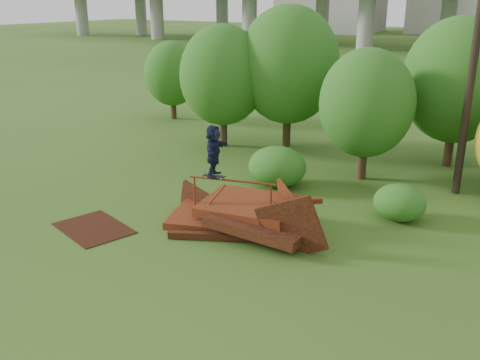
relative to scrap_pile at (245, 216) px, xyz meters
The scene contains 14 objects.
ground 2.23m from the scrap_pile, 71.85° to the right, with size 240.00×240.00×0.00m, color #2D5116.
scrap_pile is the anchor object (origin of this frame).
grind_rail 0.84m from the scrap_pile, 155.37° to the right, with size 2.63×0.79×1.59m.
skateboard 1.55m from the scrap_pile, 160.72° to the right, with size 0.70×0.36×0.07m.
skater 2.23m from the scrap_pile, 160.72° to the right, with size 1.44×0.46×1.56m, color #141931.
flat_plate 4.66m from the scrap_pile, 148.17° to the right, with size 2.37×1.69×0.03m, color black.
tree_0 10.20m from the scrap_pile, 127.89° to the left, with size 4.01×4.01×5.65m.
tree_1 10.48m from the scrap_pile, 110.39° to the left, with size 4.66×4.66×6.48m.
tree_2 7.15m from the scrap_pile, 78.89° to the left, with size 3.57×3.57×5.03m.
tree_3 11.24m from the scrap_pile, 69.67° to the left, with size 4.40×4.40×6.10m.
tree_6 16.38m from the scrap_pile, 136.73° to the left, with size 3.18×3.18×4.44m.
shrub_left 4.18m from the scrap_pile, 105.08° to the left, with size 2.19×2.02×1.52m, color #285717.
shrub_right 4.97m from the scrap_pile, 41.15° to the left, with size 1.65×1.51×1.17m, color #285717.
utility_pole 9.73m from the scrap_pile, 55.18° to the left, with size 1.40×0.28×10.72m.
Camera 1 is at (7.24, -10.65, 6.75)m, focal length 40.00 mm.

